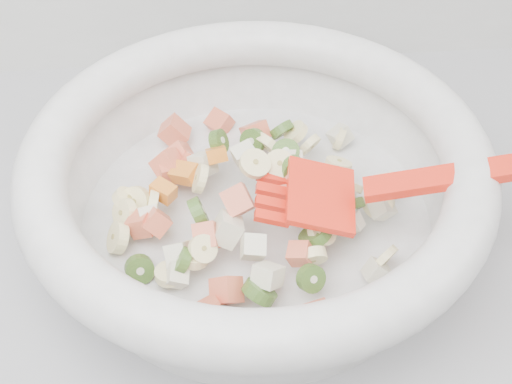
{
  "coord_description": "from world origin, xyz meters",
  "views": [
    {
      "loc": [
        -0.21,
        1.02,
        1.38
      ],
      "look_at": [
        -0.17,
        1.46,
        0.95
      ],
      "focal_mm": 50.0,
      "sensor_mm": 36.0,
      "label": 1
    }
  ],
  "objects": [
    {
      "name": "mixing_bowl",
      "position": [
        -0.17,
        1.46,
        0.96
      ],
      "size": [
        0.5,
        0.4,
        0.14
      ],
      "color": "beige",
      "rests_on": "counter"
    }
  ]
}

